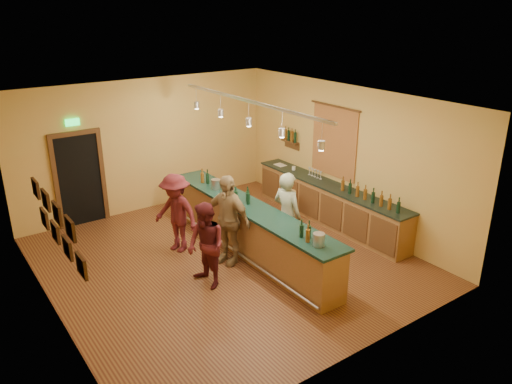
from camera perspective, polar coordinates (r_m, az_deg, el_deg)
floor at (r=10.10m, az=-3.51°, el=-7.82°), size 7.00×7.00×0.00m
ceiling at (r=9.02m, az=-3.96°, el=10.32°), size 6.50×7.00×0.02m
wall_back at (r=12.42m, az=-12.33°, el=5.24°), size 6.50×0.02×3.20m
wall_front at (r=6.96m, az=11.85°, el=-7.39°), size 6.50×0.02×3.20m
wall_left at (r=8.34m, az=-23.06°, el=-3.79°), size 0.02×7.00×3.20m
wall_right at (r=11.39m, az=10.32°, el=3.98°), size 0.02×7.00×3.20m
doorway at (r=12.01m, az=-19.53°, el=1.60°), size 1.15×0.09×2.48m
tapestry at (r=11.58m, az=8.92°, el=5.63°), size 0.03×1.40×1.60m
bottle_shelf at (r=12.67m, az=3.96°, el=6.29°), size 0.17×0.55×0.54m
picture_grid at (r=7.53m, az=-21.80°, el=-3.29°), size 0.06×2.20×0.70m
back_counter at (r=11.69m, az=8.38°, el=-1.25°), size 0.60×4.55×1.27m
tasting_bar at (r=10.11m, az=-0.76°, el=-3.90°), size 0.73×5.10×1.38m
pendant_track at (r=9.37m, az=-0.83°, el=9.42°), size 0.11×4.60×0.50m
bartender at (r=9.92m, az=3.59°, el=-2.66°), size 0.56×0.73×1.78m
customer_a at (r=8.94m, az=-5.73°, el=-6.15°), size 0.65×0.81×1.59m
customer_b at (r=9.68m, az=-3.29°, el=-3.16°), size 0.76×1.15×1.81m
customer_c at (r=10.27m, az=-9.12°, el=-2.39°), size 0.96×1.22×1.66m
bar_stool at (r=11.65m, az=3.73°, el=-0.59°), size 0.36×0.36×0.73m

